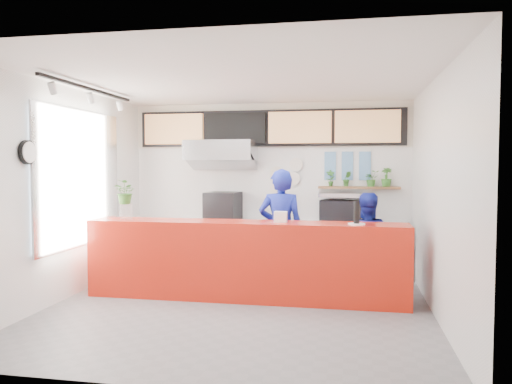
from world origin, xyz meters
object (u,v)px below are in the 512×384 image
Objects in this scene: pepper_mill at (357,212)px; espresso_machine at (340,212)px; staff_center at (281,230)px; service_counter at (245,260)px; staff_right at (365,244)px; panini_oven at (223,206)px.

espresso_machine is at bearing 97.30° from pepper_mill.
pepper_mill is (1.10, -0.63, 0.35)m from staff_center.
service_counter is 2.45× the size of staff_center.
staff_right is (1.67, 0.55, 0.20)m from service_counter.
service_counter is 2.28m from espresso_machine.
service_counter is 3.02× the size of staff_right.
staff_right is (1.24, 0.00, -0.17)m from staff_center.
service_counter is 1.69m from pepper_mill.
service_counter is 7.99× the size of panini_oven.
panini_oven is 1.76m from staff_center.
staff_center is (-0.86, -1.26, -0.18)m from espresso_machine.
panini_oven is 2.78m from staff_right.
staff_center is at bearing 51.46° from service_counter.
pepper_mill is (1.53, -0.09, 0.72)m from service_counter.
panini_oven is 0.92× the size of espresso_machine.
pepper_mill is at bearing 147.61° from staff_center.
pepper_mill is (2.31, -1.89, 0.11)m from panini_oven.
espresso_machine is (1.29, 1.80, 0.55)m from service_counter.
panini_oven is 0.31× the size of staff_center.
staff_center reaches higher than service_counter.
espresso_machine is (2.07, 0.00, -0.06)m from panini_oven.
service_counter is 0.79m from staff_center.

